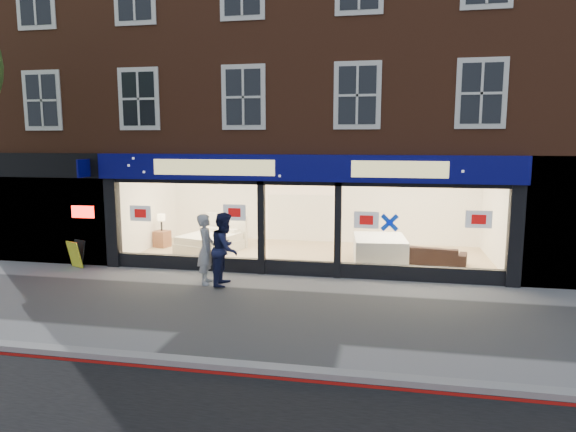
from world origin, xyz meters
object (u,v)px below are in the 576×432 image
(sofa, at_px, (434,255))
(a_board, at_px, (76,254))
(pedestrian_grey, at_px, (206,249))
(pedestrian_blue, at_px, (225,249))
(display_bed, at_px, (212,241))
(mattress_stack, at_px, (380,249))

(sofa, height_order, a_board, a_board)
(a_board, relative_size, pedestrian_grey, 0.44)
(a_board, height_order, pedestrian_blue, pedestrian_blue)
(display_bed, distance_m, pedestrian_grey, 3.60)
(a_board, xyz_separation_m, pedestrian_grey, (4.31, -0.89, 0.51))
(a_board, bearing_deg, pedestrian_grey, 12.52)
(sofa, bearing_deg, mattress_stack, 10.23)
(sofa, distance_m, pedestrian_blue, 6.15)
(mattress_stack, bearing_deg, display_bed, 174.39)
(mattress_stack, distance_m, a_board, 8.89)
(mattress_stack, xyz_separation_m, a_board, (-8.66, -1.98, -0.07))
(display_bed, bearing_deg, pedestrian_grey, -55.79)
(pedestrian_blue, bearing_deg, sofa, -64.35)
(pedestrian_grey, height_order, pedestrian_blue, pedestrian_blue)
(display_bed, bearing_deg, mattress_stack, 11.39)
(pedestrian_grey, xyz_separation_m, pedestrian_blue, (0.52, -0.02, 0.03))
(display_bed, relative_size, pedestrian_grey, 1.28)
(pedestrian_grey, bearing_deg, pedestrian_blue, -103.25)
(mattress_stack, relative_size, pedestrian_blue, 1.07)
(sofa, distance_m, a_board, 10.41)
(pedestrian_blue, bearing_deg, pedestrian_grey, 84.90)
(sofa, relative_size, a_board, 2.29)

